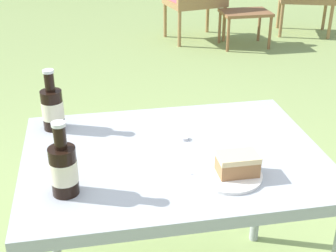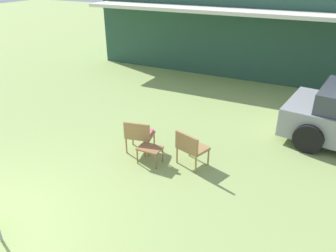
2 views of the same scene
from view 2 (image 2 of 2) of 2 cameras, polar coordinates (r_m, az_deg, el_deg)
cabin_building at (r=14.34m, az=11.16°, el=16.46°), size 9.99×5.23×2.99m
wicker_chair_cushioned at (r=7.29m, az=-5.03°, el=-1.29°), size 0.66×0.57×0.77m
wicker_chair_plain at (r=6.77m, az=3.97°, el=-3.54°), size 0.70×0.62×0.77m
garden_side_table at (r=6.93m, az=-3.17°, el=-4.13°), size 0.50×0.36×0.37m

